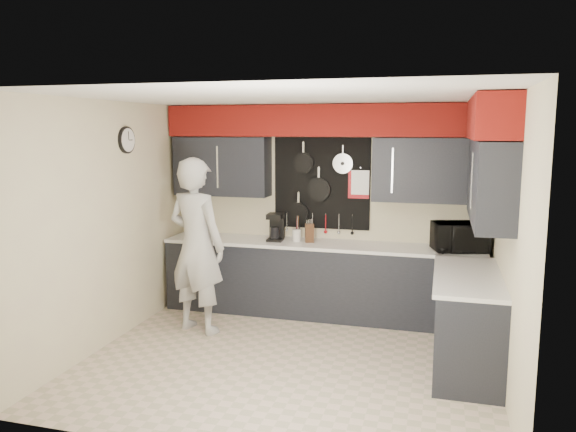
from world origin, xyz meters
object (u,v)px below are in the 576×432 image
(knife_block, at_px, (309,233))
(utensil_crock, at_px, (297,235))
(microwave, at_px, (460,237))
(person, at_px, (197,246))
(coffee_maker, at_px, (276,226))

(knife_block, relative_size, utensil_crock, 1.57)
(microwave, bearing_deg, knife_block, 162.73)
(person, bearing_deg, utensil_crock, -118.89)
(knife_block, bearing_deg, microwave, -20.20)
(knife_block, height_order, utensil_crock, knife_block)
(utensil_crock, relative_size, person, 0.07)
(knife_block, relative_size, coffee_maker, 0.67)
(knife_block, distance_m, person, 1.42)
(microwave, height_order, coffee_maker, coffee_maker)
(knife_block, height_order, person, person)
(knife_block, bearing_deg, coffee_maker, 160.59)
(person, bearing_deg, knife_block, -124.84)
(microwave, distance_m, person, 3.00)
(knife_block, relative_size, person, 0.11)
(knife_block, bearing_deg, utensil_crock, 148.91)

